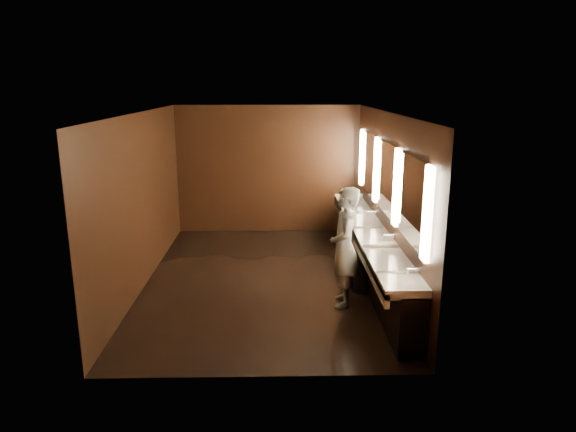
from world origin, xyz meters
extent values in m
plane|color=black|center=(0.00, 0.00, 0.00)|extent=(6.00, 6.00, 0.00)
cube|color=#2D2D2B|center=(0.00, 0.00, 2.80)|extent=(4.00, 6.00, 0.02)
cube|color=black|center=(0.00, 3.00, 1.40)|extent=(4.00, 0.02, 2.80)
cube|color=black|center=(0.00, -3.00, 1.40)|extent=(4.00, 0.02, 2.80)
cube|color=black|center=(-2.00, 0.00, 1.40)|extent=(0.02, 6.00, 2.80)
cube|color=black|center=(2.00, 0.00, 1.40)|extent=(0.02, 6.00, 2.80)
cube|color=black|center=(1.82, 0.00, 0.40)|extent=(0.36, 5.40, 0.81)
cube|color=white|center=(1.73, 0.00, 0.85)|extent=(0.55, 5.40, 0.12)
cube|color=white|center=(1.48, 0.00, 0.77)|extent=(0.06, 5.40, 0.18)
cylinder|color=silver|center=(1.91, -2.20, 0.99)|extent=(0.18, 0.04, 0.04)
cylinder|color=silver|center=(1.91, -0.73, 0.99)|extent=(0.18, 0.04, 0.04)
cylinder|color=silver|center=(1.91, 0.73, 0.99)|extent=(0.18, 0.04, 0.04)
cylinder|color=silver|center=(1.91, 2.20, 0.99)|extent=(0.18, 0.04, 0.04)
cube|color=#FFE3B5|center=(1.97, -2.40, 1.75)|extent=(0.06, 0.22, 1.15)
cube|color=white|center=(1.99, -1.60, 1.75)|extent=(0.03, 1.32, 1.15)
cube|color=#FFE3B5|center=(1.97, -0.80, 1.75)|extent=(0.06, 0.23, 1.15)
cube|color=white|center=(1.99, 0.00, 1.75)|extent=(0.03, 1.32, 1.15)
cube|color=#FFE3B5|center=(1.97, 0.80, 1.75)|extent=(0.06, 0.23, 1.15)
cube|color=white|center=(1.99, 1.60, 1.75)|extent=(0.03, 1.32, 1.15)
cube|color=#FFE3B5|center=(1.97, 2.40, 1.75)|extent=(0.06, 0.22, 1.15)
imported|color=#8DA4D2|center=(1.19, -1.02, 0.90)|extent=(0.48, 0.69, 1.80)
cylinder|color=black|center=(1.58, -0.51, 0.29)|extent=(0.49, 0.49, 0.58)
camera|label=1|loc=(0.20, -8.21, 3.24)|focal=32.00mm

